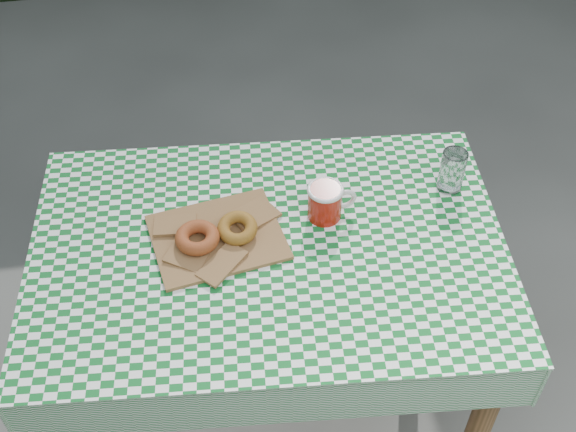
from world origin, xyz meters
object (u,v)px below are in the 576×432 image
object	(u,v)px
table	(271,337)
drinking_glass	(452,171)
paper_bag	(217,236)
coffee_mug	(325,202)

from	to	relation	value
table	drinking_glass	bearing A→B (deg)	19.37
table	drinking_glass	distance (m)	0.67
table	paper_bag	xyz separation A→B (m)	(-0.12, 0.05, 0.39)
paper_bag	coffee_mug	size ratio (longest dim) A/B	1.85
table	coffee_mug	world-z (taller)	coffee_mug
drinking_glass	paper_bag	bearing A→B (deg)	-172.30
paper_bag	coffee_mug	bearing A→B (deg)	7.18
coffee_mug	drinking_glass	distance (m)	0.34
paper_bag	drinking_glass	world-z (taller)	drinking_glass
table	coffee_mug	xyz separation A→B (m)	(0.15, 0.08, 0.43)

